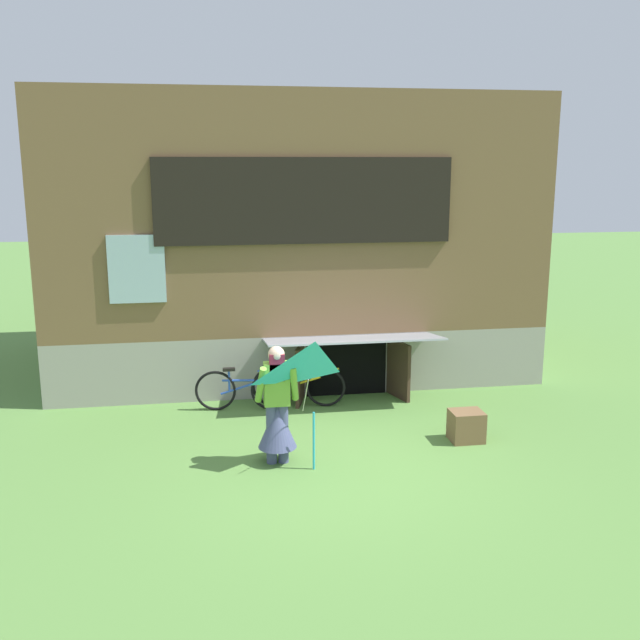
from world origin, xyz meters
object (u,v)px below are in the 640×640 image
(person, at_px, (277,415))
(kite, at_px, (315,375))
(wooden_crate, at_px, (466,426))
(bicycle_blue, at_px, (243,390))
(bicycle_yellow, at_px, (299,386))

(person, relative_size, kite, 0.94)
(kite, distance_m, wooden_crate, 2.76)
(bicycle_blue, bearing_deg, bicycle_yellow, 11.16)
(person, height_order, bicycle_blue, person)
(bicycle_blue, relative_size, wooden_crate, 3.34)
(person, xyz_separation_m, wooden_crate, (2.80, 0.34, -0.46))
(bicycle_blue, bearing_deg, wooden_crate, -22.97)
(bicycle_yellow, relative_size, bicycle_blue, 0.98)
(bicycle_yellow, height_order, bicycle_blue, bicycle_blue)
(bicycle_yellow, xyz_separation_m, bicycle_blue, (-0.92, -0.06, 0.01))
(person, relative_size, bicycle_yellow, 1.06)
(kite, distance_m, bicycle_yellow, 2.95)
(bicycle_blue, height_order, wooden_crate, bicycle_blue)
(person, distance_m, bicycle_yellow, 2.35)
(bicycle_yellow, bearing_deg, bicycle_blue, -165.22)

